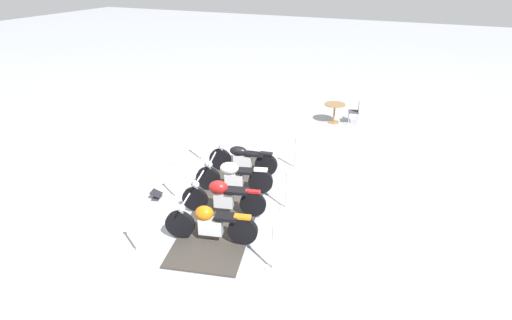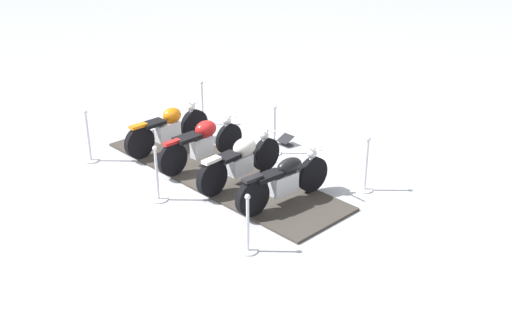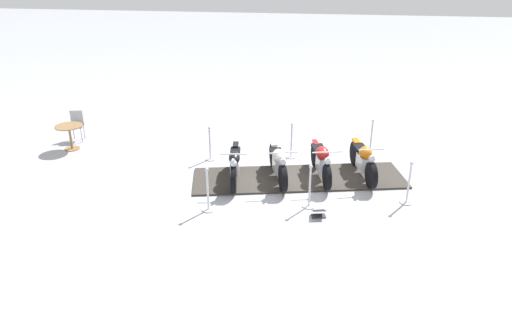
{
  "view_description": "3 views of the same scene",
  "coord_description": "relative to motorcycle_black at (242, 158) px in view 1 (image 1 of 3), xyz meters",
  "views": [
    {
      "loc": [
        4.44,
        -8.29,
        5.83
      ],
      "look_at": [
        0.24,
        1.21,
        0.78
      ],
      "focal_mm": 28.75,
      "sensor_mm": 36.0,
      "label": 1
    },
    {
      "loc": [
        5.04,
        9.88,
        5.39
      ],
      "look_at": [
        -0.15,
        1.12,
        0.73
      ],
      "focal_mm": 43.28,
      "sensor_mm": 36.0,
      "label": 2
    },
    {
      "loc": [
        -11.49,
        -0.67,
        5.51
      ],
      "look_at": [
        -0.38,
        1.11,
        0.64
      ],
      "focal_mm": 33.07,
      "sensor_mm": 36.0,
      "label": 3
    }
  ],
  "objects": [
    {
      "name": "motorcycle_cream",
      "position": [
        0.26,
        -1.12,
        0.02
      ],
      "size": [
        2.1,
        0.9,
        0.99
      ],
      "rotation": [
        0.0,
        0.0,
        -2.85
      ],
      "color": "black",
      "rests_on": "display_platform"
    },
    {
      "name": "stanchion_right_rear",
      "position": [
        -0.5,
        -4.35,
        -0.13
      ],
      "size": [
        0.31,
        0.31,
        1.09
      ],
      "color": "silver",
      "rests_on": "ground_plane"
    },
    {
      "name": "stanchion_left_front",
      "position": [
        1.35,
        1.01,
        -0.16
      ],
      "size": [
        0.31,
        0.31,
        1.02
      ],
      "color": "silver",
      "rests_on": "ground_plane"
    },
    {
      "name": "motorcycle_copper",
      "position": [
        0.8,
        -3.35,
        0.01
      ],
      "size": [
        2.12,
        0.79,
        1.0
      ],
      "rotation": [
        0.0,
        0.0,
        -2.9
      ],
      "color": "black",
      "rests_on": "display_platform"
    },
    {
      "name": "info_placard",
      "position": [
        -1.51,
        -2.27,
        -0.42
      ],
      "size": [
        0.33,
        0.36,
        0.22
      ],
      "rotation": [
        0.0,
        0.0,
        1.8
      ],
      "color": "#333338",
      "rests_on": "ground_plane"
    },
    {
      "name": "stanchion_right_front",
      "position": [
        -1.61,
        0.31,
        -0.14
      ],
      "size": [
        0.32,
        0.32,
        1.09
      ],
      "color": "silver",
      "rests_on": "ground_plane"
    },
    {
      "name": "ground_plane",
      "position": [
        0.42,
        -1.67,
        -0.5
      ],
      "size": [
        80.0,
        80.0,
        0.0
      ],
      "primitive_type": "plane",
      "color": "#A8AAB2"
    },
    {
      "name": "cafe_table",
      "position": [
        1.45,
        5.46,
        0.08
      ],
      "size": [
        0.83,
        0.83,
        0.77
      ],
      "color": "olive",
      "rests_on": "ground_plane"
    },
    {
      "name": "motorcycle_black",
      "position": [
        0.0,
        0.0,
        0.0
      ],
      "size": [
        2.11,
        0.64,
        0.99
      ],
      "rotation": [
        0.0,
        0.0,
        -2.98
      ],
      "color": "black",
      "rests_on": "display_platform"
    },
    {
      "name": "display_platform",
      "position": [
        0.42,
        -1.67,
        -0.47
      ],
      "size": [
        2.89,
        5.87,
        0.05
      ],
      "primitive_type": "cube",
      "rotation": [
        0.0,
        0.0,
        -1.34
      ],
      "color": "#38332D",
      "rests_on": "ground_plane"
    },
    {
      "name": "motorcycle_maroon",
      "position": [
        0.52,
        -2.24,
        0.05
      ],
      "size": [
        2.12,
        0.84,
        0.98
      ],
      "rotation": [
        0.0,
        0.0,
        -2.89
      ],
      "color": "black",
      "rests_on": "display_platform"
    },
    {
      "name": "stanchion_right_mid",
      "position": [
        -1.06,
        -2.02,
        -0.15
      ],
      "size": [
        0.33,
        0.33,
        1.09
      ],
      "color": "silver",
      "rests_on": "ground_plane"
    },
    {
      "name": "stanchion_left_mid",
      "position": [
        1.9,
        -1.32,
        -0.17
      ],
      "size": [
        0.35,
        0.35,
        1.08
      ],
      "color": "silver",
      "rests_on": "ground_plane"
    },
    {
      "name": "cafe_chair_near_table",
      "position": [
        2.25,
        5.67,
        0.06
      ],
      "size": [
        0.49,
        0.49,
        0.96
      ],
      "rotation": [
        0.0,
        0.0,
        -2.9
      ],
      "color": "#B7B7BC",
      "rests_on": "ground_plane"
    },
    {
      "name": "stanchion_left_rear",
      "position": [
        2.45,
        -3.65,
        -0.14
      ],
      "size": [
        0.33,
        0.33,
        1.13
      ],
      "color": "silver",
      "rests_on": "ground_plane"
    }
  ]
}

